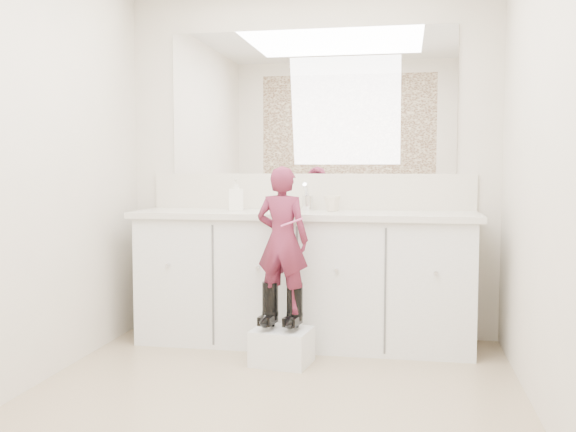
# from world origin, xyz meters

# --- Properties ---
(floor) EXTENTS (3.00, 3.00, 0.00)m
(floor) POSITION_xyz_m (0.00, 0.00, 0.00)
(floor) COLOR #957D61
(floor) RESTS_ON ground
(wall_back) EXTENTS (2.60, 0.00, 2.60)m
(wall_back) POSITION_xyz_m (0.00, 1.50, 1.20)
(wall_back) COLOR beige
(wall_back) RESTS_ON floor
(wall_front) EXTENTS (2.60, 0.00, 2.60)m
(wall_front) POSITION_xyz_m (0.00, -1.50, 1.20)
(wall_front) COLOR beige
(wall_front) RESTS_ON floor
(wall_left) EXTENTS (0.00, 3.00, 3.00)m
(wall_left) POSITION_xyz_m (-1.30, 0.00, 1.20)
(wall_left) COLOR beige
(wall_left) RESTS_ON floor
(wall_right) EXTENTS (0.00, 3.00, 3.00)m
(wall_right) POSITION_xyz_m (1.30, 0.00, 1.20)
(wall_right) COLOR beige
(wall_right) RESTS_ON floor
(vanity_cabinet) EXTENTS (2.20, 0.55, 0.85)m
(vanity_cabinet) POSITION_xyz_m (0.00, 1.23, 0.42)
(vanity_cabinet) COLOR silver
(vanity_cabinet) RESTS_ON floor
(countertop) EXTENTS (2.28, 0.58, 0.04)m
(countertop) POSITION_xyz_m (0.00, 1.21, 0.87)
(countertop) COLOR beige
(countertop) RESTS_ON vanity_cabinet
(backsplash) EXTENTS (2.28, 0.03, 0.25)m
(backsplash) POSITION_xyz_m (0.00, 1.49, 1.02)
(backsplash) COLOR beige
(backsplash) RESTS_ON countertop
(mirror) EXTENTS (2.00, 0.02, 1.00)m
(mirror) POSITION_xyz_m (0.00, 1.49, 1.64)
(mirror) COLOR white
(mirror) RESTS_ON wall_back
(faucet) EXTENTS (0.08, 0.08, 0.10)m
(faucet) POSITION_xyz_m (0.00, 1.38, 0.94)
(faucet) COLOR silver
(faucet) RESTS_ON countertop
(cup) EXTENTS (0.15, 0.15, 0.11)m
(cup) POSITION_xyz_m (0.18, 1.30, 0.94)
(cup) COLOR beige
(cup) RESTS_ON countertop
(soap_bottle) EXTENTS (0.12, 0.12, 0.22)m
(soap_bottle) POSITION_xyz_m (-0.47, 1.25, 1.00)
(soap_bottle) COLOR white
(soap_bottle) RESTS_ON countertop
(step_stool) EXTENTS (0.37, 0.33, 0.21)m
(step_stool) POSITION_xyz_m (-0.06, 0.74, 0.11)
(step_stool) COLOR silver
(step_stool) RESTS_ON floor
(boot_left) EXTENTS (0.13, 0.20, 0.28)m
(boot_left) POSITION_xyz_m (-0.13, 0.75, 0.35)
(boot_left) COLOR black
(boot_left) RESTS_ON step_stool
(boot_right) EXTENTS (0.13, 0.20, 0.28)m
(boot_right) POSITION_xyz_m (0.02, 0.75, 0.35)
(boot_right) COLOR black
(boot_right) RESTS_ON step_stool
(toddler) EXTENTS (0.35, 0.26, 0.88)m
(toddler) POSITION_xyz_m (-0.06, 0.75, 0.75)
(toddler) COLOR #962E53
(toddler) RESTS_ON step_stool
(toothbrush) EXTENTS (0.14, 0.03, 0.06)m
(toothbrush) POSITION_xyz_m (0.01, 0.68, 0.86)
(toothbrush) COLOR #DA5493
(toothbrush) RESTS_ON toddler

